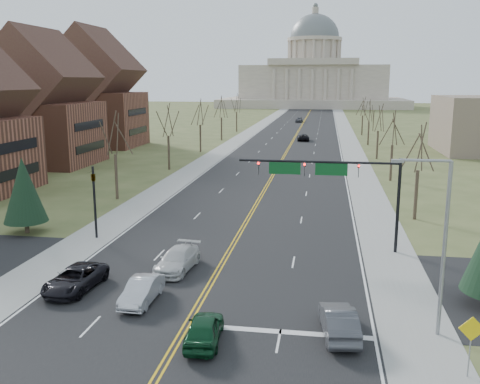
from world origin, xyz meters
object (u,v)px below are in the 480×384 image
(street_light, at_px, (440,236))
(car_nb_outer_lead, at_px, (339,321))
(car_far_sb, at_px, (299,120))
(signal_left, at_px, (94,194))
(car_sb_inner_lead, at_px, (142,291))
(car_nb_inner_lead, at_px, (204,329))
(car_sb_inner_second, at_px, (177,260))
(car_sb_outer_lead, at_px, (75,279))
(warn_sign, at_px, (471,335))
(signal_mast, at_px, (330,176))
(car_far_nb, at_px, (303,137))

(street_light, xyz_separation_m, car_nb_outer_lead, (-4.77, -0.90, -4.45))
(street_light, distance_m, car_far_sb, 142.83)
(signal_left, bearing_deg, car_sb_inner_lead, -55.83)
(car_nb_inner_lead, relative_size, car_sb_inner_second, 0.82)
(signal_left, height_order, car_sb_outer_lead, signal_left)
(street_light, height_order, car_far_sb, street_light)
(car_nb_inner_lead, bearing_deg, car_nb_outer_lead, -168.95)
(car_sb_inner_second, bearing_deg, warn_sign, -29.11)
(warn_sign, xyz_separation_m, car_nb_inner_lead, (-12.15, 1.28, -1.29))
(signal_mast, height_order, car_sb_inner_lead, signal_mast)
(signal_mast, distance_m, car_sb_inner_second, 13.05)
(signal_mast, distance_m, car_far_nb, 76.63)
(car_far_nb, bearing_deg, car_sb_outer_lead, 79.63)
(signal_left, height_order, car_far_sb, signal_left)
(street_light, bearing_deg, car_nb_inner_lead, -166.51)
(car_sb_outer_lead, xyz_separation_m, car_far_sb, (6.71, 139.37, 0.10))
(car_sb_outer_lead, bearing_deg, car_nb_inner_lead, -25.96)
(signal_mast, relative_size, car_far_sb, 2.54)
(signal_mast, relative_size, car_far_nb, 2.28)
(signal_left, xyz_separation_m, car_sb_outer_lead, (3.42, -10.81, -2.99))
(warn_sign, xyz_separation_m, car_far_nb, (-11.31, 93.80, -1.27))
(signal_left, height_order, car_sb_inner_second, signal_left)
(car_sb_outer_lead, height_order, car_far_nb, car_far_nb)
(car_nb_inner_lead, bearing_deg, car_far_nb, -94.97)
(car_sb_inner_lead, xyz_separation_m, car_far_sb, (1.98, 140.55, 0.11))
(street_light, relative_size, car_far_nb, 1.71)
(car_nb_outer_lead, xyz_separation_m, car_sb_outer_lead, (-16.05, 3.59, -0.05))
(street_light, xyz_separation_m, car_far_nb, (-10.55, 89.79, -4.47))
(warn_sign, bearing_deg, signal_left, 144.98)
(car_far_nb, bearing_deg, car_far_sb, -89.74)
(street_light, height_order, car_nb_outer_lead, street_light)
(car_sb_inner_lead, distance_m, car_sb_outer_lead, 4.87)
(car_nb_outer_lead, xyz_separation_m, car_far_sb, (-9.35, 142.96, 0.05))
(car_far_nb, bearing_deg, car_sb_inner_second, 82.92)
(signal_left, height_order, warn_sign, signal_left)
(car_sb_inner_lead, bearing_deg, car_nb_outer_lead, -11.00)
(street_light, distance_m, car_sb_inner_lead, 16.79)
(signal_left, xyz_separation_m, street_light, (24.24, -13.50, 1.51))
(street_light, xyz_separation_m, car_sb_inner_second, (-15.51, 7.12, -4.48))
(car_far_sb, bearing_deg, signal_left, -88.31)
(warn_sign, bearing_deg, car_far_sb, 95.81)
(car_sb_inner_lead, distance_m, car_sb_inner_second, 5.64)
(warn_sign, xyz_separation_m, car_sb_inner_lead, (-16.86, 5.53, -1.30))
(signal_mast, height_order, car_sb_outer_lead, signal_mast)
(car_sb_inner_lead, bearing_deg, warn_sign, -17.16)
(street_light, distance_m, car_nb_inner_lead, 12.55)
(signal_mast, relative_size, car_sb_outer_lead, 2.35)
(car_nb_inner_lead, distance_m, car_far_sb, 144.82)
(car_nb_outer_lead, height_order, car_sb_outer_lead, car_nb_outer_lead)
(car_nb_inner_lead, bearing_deg, car_sb_inner_lead, -46.47)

